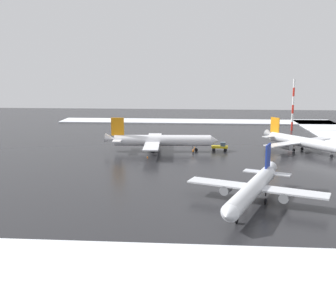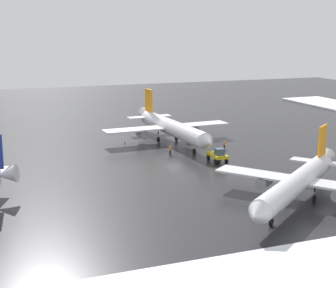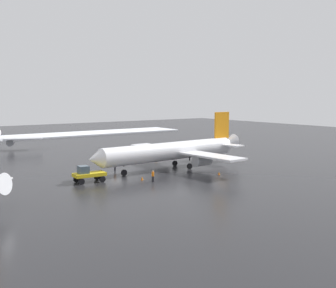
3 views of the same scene
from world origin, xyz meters
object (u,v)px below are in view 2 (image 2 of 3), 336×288
(pushback_tug, at_px, (218,155))
(traffic_cone_mid_line, at_px, (216,150))
(traffic_cone_wingtip_side, at_px, (206,136))
(traffic_cone_near_nose, at_px, (125,142))
(airplane_far_rear, at_px, (171,127))
(airplane_parked_starboard, at_px, (298,182))
(ground_crew_mid_apron, at_px, (224,145))
(ground_crew_near_tug, at_px, (170,150))

(pushback_tug, height_order, traffic_cone_mid_line, pushback_tug)
(traffic_cone_mid_line, distance_m, traffic_cone_wingtip_side, 12.73)
(traffic_cone_near_nose, bearing_deg, traffic_cone_wingtip_side, 0.25)
(airplane_far_rear, relative_size, airplane_parked_starboard, 1.31)
(airplane_far_rear, bearing_deg, ground_crew_mid_apron, 35.02)
(traffic_cone_wingtip_side, bearing_deg, airplane_far_rear, -164.36)
(traffic_cone_mid_line, bearing_deg, ground_crew_mid_apron, 16.32)
(pushback_tug, relative_size, traffic_cone_near_nose, 8.55)
(airplane_parked_starboard, relative_size, ground_crew_near_tug, 14.30)
(airplane_far_rear, relative_size, ground_crew_near_tug, 18.74)
(airplane_parked_starboard, relative_size, pushback_tug, 5.20)
(ground_crew_mid_apron, height_order, traffic_cone_wingtip_side, ground_crew_mid_apron)
(airplane_parked_starboard, relative_size, traffic_cone_wingtip_side, 44.46)
(airplane_far_rear, bearing_deg, traffic_cone_near_nose, -108.17)
(ground_crew_mid_apron, height_order, traffic_cone_mid_line, ground_crew_mid_apron)
(pushback_tug, bearing_deg, traffic_cone_near_nose, -147.87)
(traffic_cone_wingtip_side, bearing_deg, traffic_cone_near_nose, -179.75)
(airplane_parked_starboard, relative_size, ground_crew_mid_apron, 14.30)
(traffic_cone_near_nose, xyz_separation_m, traffic_cone_mid_line, (14.09, -12.12, 0.00))
(airplane_far_rear, relative_size, pushback_tug, 6.81)
(traffic_cone_near_nose, bearing_deg, airplane_far_rear, -14.99)
(pushback_tug, xyz_separation_m, traffic_cone_near_nose, (-10.89, 19.43, -1.01))
(traffic_cone_wingtip_side, bearing_deg, pushback_tug, -109.36)
(pushback_tug, relative_size, ground_crew_near_tug, 2.75)
(pushback_tug, xyz_separation_m, traffic_cone_wingtip_side, (6.86, 19.51, -1.01))
(ground_crew_near_tug, relative_size, traffic_cone_mid_line, 3.11)
(airplane_parked_starboard, height_order, traffic_cone_wingtip_side, airplane_parked_starboard)
(traffic_cone_near_nose, bearing_deg, airplane_parked_starboard, -75.40)
(airplane_parked_starboard, bearing_deg, pushback_tug, -127.09)
(ground_crew_near_tug, bearing_deg, traffic_cone_mid_line, -24.66)
(ground_crew_near_tug, xyz_separation_m, ground_crew_mid_apron, (11.01, 0.29, 0.00))
(traffic_cone_mid_line, bearing_deg, traffic_cone_wingtip_side, 73.32)
(pushback_tug, xyz_separation_m, ground_crew_mid_apron, (5.23, 7.91, -0.31))
(airplane_far_rear, xyz_separation_m, ground_crew_near_tug, (-3.83, -9.42, -2.17))
(airplane_parked_starboard, height_order, ground_crew_near_tug, airplane_parked_starboard)
(ground_crew_mid_apron, bearing_deg, airplane_far_rear, -170.85)
(airplane_parked_starboard, distance_m, ground_crew_mid_apron, 31.28)
(pushback_tug, relative_size, ground_crew_mid_apron, 2.75)
(airplane_parked_starboard, height_order, pushback_tug, airplane_parked_starboard)
(traffic_cone_near_nose, bearing_deg, ground_crew_mid_apron, -35.57)
(airplane_parked_starboard, relative_size, traffic_cone_mid_line, 44.46)
(pushback_tug, distance_m, traffic_cone_wingtip_side, 20.70)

